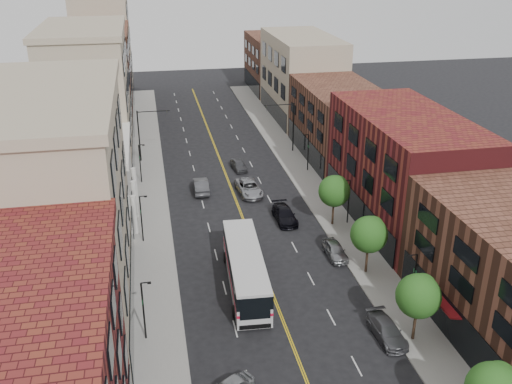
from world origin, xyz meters
TOP-DOWN VIEW (x-y plane):
  - sidewalk_left at (-10.00, 35.00)m, footprint 4.00×110.00m
  - sidewalk_right at (10.00, 35.00)m, footprint 4.00×110.00m
  - bldg_l_tanoffice at (-17.00, 13.00)m, footprint 10.00×22.00m
  - bldg_l_white at (-17.00, 31.00)m, footprint 10.00×14.00m
  - bldg_l_far_a at (-17.00, 48.00)m, footprint 10.00×20.00m
  - bldg_l_far_b at (-17.00, 68.00)m, footprint 10.00×20.00m
  - bldg_l_far_c at (-17.00, 86.00)m, footprint 10.00×16.00m
  - bldg_r_mid at (17.00, 24.00)m, footprint 10.00×22.00m
  - bldg_r_far_a at (17.00, 45.00)m, footprint 10.00×20.00m
  - bldg_r_far_b at (17.00, 66.00)m, footprint 10.00×22.00m
  - bldg_r_far_c at (17.00, 86.00)m, footprint 10.00×18.00m
  - tree_r_1 at (9.39, 4.07)m, footprint 3.40×3.40m
  - tree_r_2 at (9.39, 14.07)m, footprint 3.40×3.40m
  - tree_r_3 at (9.39, 24.07)m, footprint 3.40×3.40m
  - lamp_l_1 at (-10.95, 8.00)m, footprint 0.81×0.55m
  - lamp_l_2 at (-10.95, 24.00)m, footprint 0.81×0.55m
  - lamp_l_3 at (-10.95, 40.00)m, footprint 0.81×0.55m
  - lamp_r_1 at (10.95, 8.00)m, footprint 0.81×0.55m
  - lamp_r_2 at (10.95, 24.00)m, footprint 0.81×0.55m
  - lamp_r_3 at (10.95, 40.00)m, footprint 0.81×0.55m
  - signal_mast_left at (-10.27, 48.00)m, footprint 4.49×0.18m
  - signal_mast_right at (10.27, 48.00)m, footprint 4.49×0.18m
  - city_bus at (-2.11, 13.91)m, footprint 3.79×13.41m
  - car_parked_mid at (7.40, 4.62)m, footprint 2.15×4.80m
  - car_parked_far at (7.40, 17.43)m, footprint 1.78×4.27m
  - car_lane_behind at (-3.81, 35.76)m, footprint 1.85×5.03m
  - car_lane_a at (4.41, 25.97)m, footprint 2.21×5.21m
  - car_lane_b at (1.91, 34.00)m, footprint 3.07×5.96m
  - car_lane_c at (1.96, 42.26)m, footprint 2.09×4.20m

SIDE VIEW (x-z plane):
  - sidewalk_left at x=-10.00m, z-range 0.00..0.15m
  - sidewalk_right at x=10.00m, z-range 0.00..0.15m
  - car_parked_mid at x=7.40m, z-range 0.00..1.37m
  - car_lane_c at x=1.96m, z-range 0.00..1.37m
  - car_parked_far at x=7.40m, z-range 0.00..1.44m
  - car_lane_a at x=4.41m, z-range 0.00..1.50m
  - car_lane_b at x=1.91m, z-range 0.00..1.61m
  - car_lane_behind at x=-3.81m, z-range 0.00..1.65m
  - city_bus at x=-2.11m, z-range 0.28..3.69m
  - lamp_l_1 at x=-10.95m, z-range 0.45..5.50m
  - lamp_l_2 at x=-10.95m, z-range 0.45..5.50m
  - lamp_l_3 at x=-10.95m, z-range 0.45..5.50m
  - lamp_r_1 at x=10.95m, z-range 0.45..5.50m
  - lamp_r_2 at x=10.95m, z-range 0.45..5.50m
  - lamp_r_3 at x=10.95m, z-range 0.45..5.50m
  - bldg_l_white at x=-17.00m, z-range 0.00..8.00m
  - tree_r_1 at x=9.39m, z-range 1.33..6.92m
  - tree_r_2 at x=9.39m, z-range 1.33..6.92m
  - tree_r_3 at x=9.39m, z-range 1.33..6.92m
  - signal_mast_left at x=-10.27m, z-range 1.05..8.25m
  - signal_mast_right at x=10.27m, z-range 1.05..8.25m
  - bldg_r_far_a at x=17.00m, z-range 0.00..10.00m
  - bldg_r_far_c at x=17.00m, z-range 0.00..11.00m
  - bldg_r_mid at x=17.00m, z-range 0.00..12.00m
  - bldg_r_far_b at x=17.00m, z-range 0.00..14.00m
  - bldg_l_far_b at x=-17.00m, z-range 0.00..15.00m
  - bldg_l_tanoffice at x=-17.00m, z-range 0.00..18.00m
  - bldg_l_far_a at x=-17.00m, z-range 0.00..18.00m
  - bldg_l_far_c at x=-17.00m, z-range 0.00..20.00m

